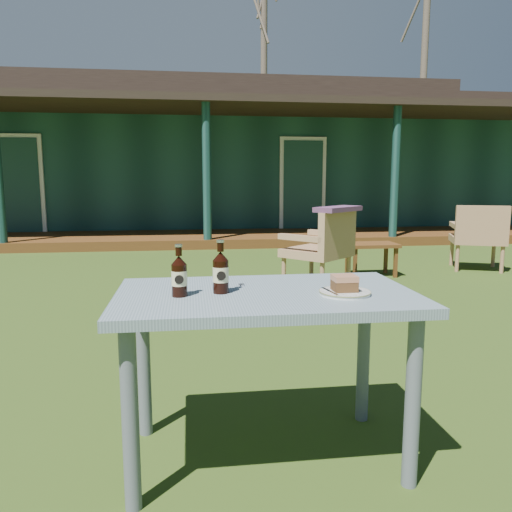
{
  "coord_description": "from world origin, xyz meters",
  "views": [
    {
      "loc": [
        -0.3,
        -3.55,
        1.17
      ],
      "look_at": [
        0.0,
        -1.3,
        0.82
      ],
      "focal_mm": 35.0,
      "sensor_mm": 36.0,
      "label": 1
    }
  ],
  "objects": [
    {
      "name": "tree_right",
      "position": [
        9.5,
        17.0,
        5.5
      ],
      "size": [
        0.28,
        0.28,
        11.0
      ],
      "primitive_type": "cylinder",
      "color": "brown",
      "rests_on": "ground"
    },
    {
      "name": "cafe_table",
      "position": [
        0.0,
        -1.6,
        0.62
      ],
      "size": [
        1.2,
        0.7,
        0.72
      ],
      "color": "gray",
      "rests_on": "ground"
    },
    {
      "name": "tree_mid",
      "position": [
        3.0,
        18.5,
        4.75
      ],
      "size": [
        0.28,
        0.28,
        9.5
      ],
      "primitive_type": "cylinder",
      "color": "brown",
      "rests_on": "ground"
    },
    {
      "name": "plate",
      "position": [
        0.3,
        -1.69,
        0.73
      ],
      "size": [
        0.2,
        0.2,
        0.01
      ],
      "color": "silver",
      "rests_on": "cafe_table"
    },
    {
      "name": "armchair_left",
      "position": [
        1.1,
        1.55,
        0.47
      ],
      "size": [
        0.85,
        0.85,
        0.84
      ],
      "color": "#A57952",
      "rests_on": "ground"
    },
    {
      "name": "cola_bottle_near",
      "position": [
        -0.18,
        -1.6,
        0.81
      ],
      "size": [
        0.06,
        0.07,
        0.21
      ],
      "color": "black",
      "rests_on": "cafe_table"
    },
    {
      "name": "pavilion",
      "position": [
        -0.0,
        9.39,
        1.61
      ],
      "size": [
        15.8,
        8.3,
        3.45
      ],
      "color": "#163934",
      "rests_on": "ground"
    },
    {
      "name": "armchair_right",
      "position": [
        3.37,
        2.36,
        0.47
      ],
      "size": [
        0.79,
        0.77,
        0.84
      ],
      "color": "#A57952",
      "rests_on": "ground"
    },
    {
      "name": "cola_bottle_far",
      "position": [
        -0.34,
        -1.63,
        0.8
      ],
      "size": [
        0.06,
        0.06,
        0.2
      ],
      "color": "black",
      "rests_on": "cafe_table"
    },
    {
      "name": "side_table",
      "position": [
        1.88,
        2.19,
        0.34
      ],
      "size": [
        0.6,
        0.4,
        0.4
      ],
      "color": "#563214",
      "rests_on": "ground"
    },
    {
      "name": "ground",
      "position": [
        0.0,
        0.0,
        0.0
      ],
      "size": [
        80.0,
        80.0,
        0.0
      ],
      "primitive_type": "plane",
      "color": "#334916"
    },
    {
      "name": "floral_throw",
      "position": [
        1.22,
        1.43,
        0.86
      ],
      "size": [
        0.6,
        0.58,
        0.05
      ],
      "primitive_type": "cube",
      "rotation": [
        0.0,
        0.0,
        3.87
      ],
      "color": "#60365B",
      "rests_on": "armchair_left"
    },
    {
      "name": "bottle_cap",
      "position": [
        -0.09,
        -1.48,
        0.72
      ],
      "size": [
        0.03,
        0.03,
        0.01
      ],
      "primitive_type": "cylinder",
      "color": "silver",
      "rests_on": "cafe_table"
    },
    {
      "name": "cake_slice",
      "position": [
        0.3,
        -1.68,
        0.77
      ],
      "size": [
        0.09,
        0.09,
        0.06
      ],
      "color": "#4F3219",
      "rests_on": "plate"
    },
    {
      "name": "fork",
      "position": [
        0.24,
        -1.7,
        0.74
      ],
      "size": [
        0.03,
        0.14,
        0.0
      ],
      "primitive_type": "cube",
      "rotation": [
        0.0,
        0.0,
        0.16
      ],
      "color": "silver",
      "rests_on": "plate"
    }
  ]
}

